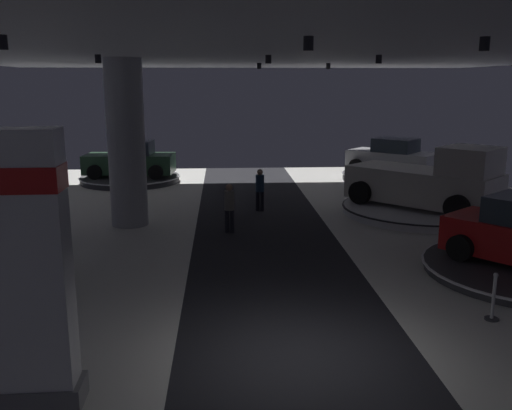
% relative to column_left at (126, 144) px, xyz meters
% --- Properties ---
extents(ground, '(24.00, 44.00, 0.06)m').
position_rel_column_left_xyz_m(ground, '(4.45, -9.62, -2.77)').
color(ground, silver).
extents(ceiling_with_spotlights, '(24.00, 44.00, 0.39)m').
position_rel_column_left_xyz_m(ceiling_with_spotlights, '(4.45, -9.62, 2.80)').
color(ceiling_with_spotlights, silver).
extents(column_left, '(1.22, 1.22, 5.50)m').
position_rel_column_left_xyz_m(column_left, '(0.00, 0.00, 0.00)').
color(column_left, '#ADADB2').
rests_on(column_left, ground).
extents(brand_sign_pylon, '(1.28, 0.67, 4.12)m').
position_rel_column_left_xyz_m(brand_sign_pylon, '(0.39, -10.78, -0.62)').
color(brand_sign_pylon, slate).
rests_on(brand_sign_pylon, ground).
extents(display_platform_deep_right, '(4.81, 4.81, 0.37)m').
position_rel_column_left_xyz_m(display_platform_deep_right, '(11.46, 7.93, -2.55)').
color(display_platform_deep_right, '#333338').
rests_on(display_platform_deep_right, ground).
extents(display_car_deep_right, '(4.32, 4.16, 1.71)m').
position_rel_column_left_xyz_m(display_car_deep_right, '(11.48, 7.91, -1.62)').
color(display_car_deep_right, silver).
rests_on(display_car_deep_right, display_platform_deep_right).
extents(display_platform_deep_left, '(4.80, 4.80, 0.29)m').
position_rel_column_left_xyz_m(display_platform_deep_left, '(-1.31, 8.26, -2.59)').
color(display_platform_deep_left, '#333338').
rests_on(display_platform_deep_left, ground).
extents(display_car_deep_left, '(4.34, 2.46, 1.71)m').
position_rel_column_left_xyz_m(display_car_deep_left, '(-1.28, 8.26, -1.69)').
color(display_car_deep_left, '#2D5638').
rests_on(display_car_deep_left, display_platform_deep_left).
extents(display_platform_far_right, '(5.68, 5.68, 0.30)m').
position_rel_column_left_xyz_m(display_platform_far_right, '(10.38, 0.87, -2.58)').
color(display_platform_far_right, silver).
rests_on(display_platform_far_right, ground).
extents(pickup_truck_far_right, '(5.16, 5.30, 2.30)m').
position_rel_column_left_xyz_m(pickup_truck_far_right, '(10.60, 0.63, -1.52)').
color(pickup_truck_far_right, silver).
rests_on(pickup_truck_far_right, display_platform_far_right).
extents(visitor_walking_near, '(0.32, 0.32, 1.59)m').
position_rel_column_left_xyz_m(visitor_walking_near, '(4.54, 1.70, -1.84)').
color(visitor_walking_near, black).
rests_on(visitor_walking_near, ground).
extents(visitor_walking_far, '(0.32, 0.32, 1.59)m').
position_rel_column_left_xyz_m(visitor_walking_far, '(3.36, -1.28, -1.84)').
color(visitor_walking_far, black).
rests_on(visitor_walking_far, ground).
extents(stanchion_a, '(0.28, 0.28, 1.01)m').
position_rel_column_left_xyz_m(stanchion_a, '(8.58, -8.28, -2.38)').
color(stanchion_a, '#333338').
rests_on(stanchion_a, ground).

